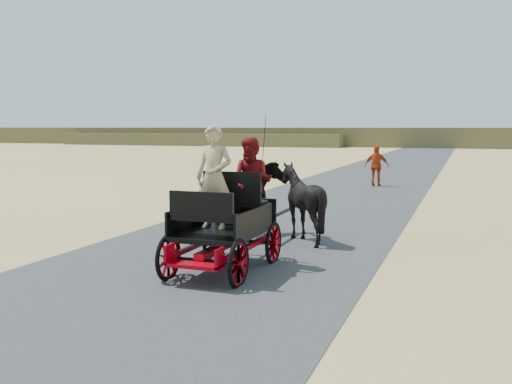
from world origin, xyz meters
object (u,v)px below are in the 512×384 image
(carriage, at_px, (224,250))
(horse_left, at_px, (255,200))
(pedestrian, at_px, (377,166))
(horse_right, at_px, (302,202))

(carriage, xyz_separation_m, horse_left, (-0.55, 3.00, 0.49))
(horse_left, bearing_deg, pedestrian, -94.20)
(carriage, bearing_deg, pedestrian, 88.70)
(horse_left, xyz_separation_m, horse_right, (1.10, 0.00, 0.00))
(carriage, height_order, pedestrian, pedestrian)
(carriage, height_order, horse_right, horse_right)
(horse_right, bearing_deg, horse_left, 0.00)
(carriage, relative_size, horse_left, 1.20)
(carriage, xyz_separation_m, pedestrian, (0.34, 15.18, 0.50))
(carriage, height_order, horse_left, horse_left)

